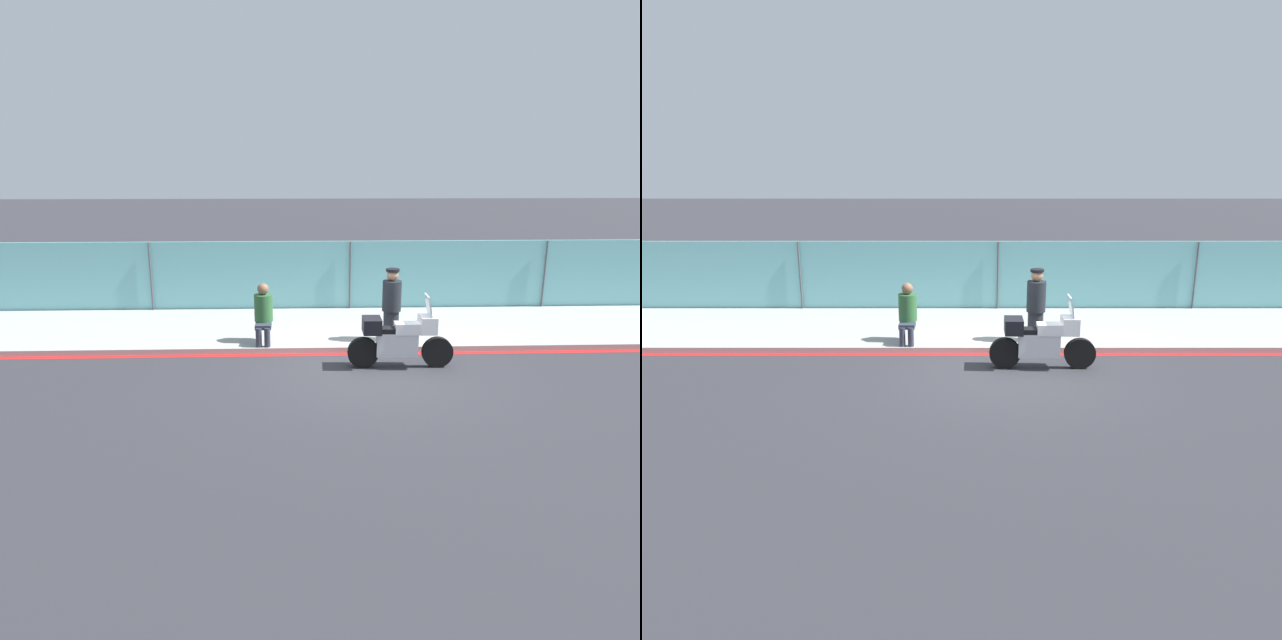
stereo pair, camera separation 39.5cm
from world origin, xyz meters
The scene contains 7 objects.
ground_plane centered at (0.00, 0.00, 0.00)m, with size 120.00×120.00×0.00m, color #2D2D33.
sidewalk centered at (0.00, 2.83, 0.06)m, with size 39.94×3.52×0.13m.
curb_paint_stripe centered at (0.00, 0.98, 0.00)m, with size 39.94×0.18×0.01m.
storefront_fence centered at (0.00, 4.68, 0.98)m, with size 37.94×0.17×1.97m.
motorcycle centered at (0.61, 0.15, 0.60)m, with size 2.12×0.52×1.49m.
officer_standing centered at (0.67, 1.60, 0.95)m, with size 0.42×0.42×1.63m.
person_seated_on_curb centered at (-2.18, 1.54, 0.85)m, with size 0.41×0.69×1.32m.
Camera 1 is at (-1.37, -10.65, 3.95)m, focal length 32.00 mm.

